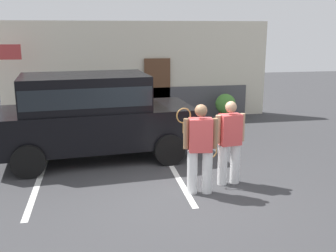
# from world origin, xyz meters

# --- Properties ---
(ground_plane) EXTENTS (40.00, 40.00, 0.00)m
(ground_plane) POSITION_xyz_m (0.00, 0.00, 0.00)
(ground_plane) COLOR #38383A
(parking_stripe_0) EXTENTS (0.12, 4.40, 0.01)m
(parking_stripe_0) POSITION_xyz_m (-2.76, 1.50, 0.00)
(parking_stripe_0) COLOR silver
(parking_stripe_0) RESTS_ON ground_plane
(parking_stripe_1) EXTENTS (0.12, 4.40, 0.01)m
(parking_stripe_1) POSITION_xyz_m (0.14, 1.50, 0.00)
(parking_stripe_1) COLOR silver
(parking_stripe_1) RESTS_ON ground_plane
(house_frontage) EXTENTS (9.19, 0.40, 3.34)m
(house_frontage) POSITION_xyz_m (0.01, 6.78, 1.57)
(house_frontage) COLOR beige
(house_frontage) RESTS_ON ground_plane
(parked_suv) EXTENTS (4.75, 2.48, 2.05)m
(parked_suv) POSITION_xyz_m (-1.62, 2.50, 1.15)
(parked_suv) COLOR black
(parked_suv) RESTS_ON ground_plane
(tennis_player_man) EXTENTS (0.77, 0.32, 1.74)m
(tennis_player_man) POSITION_xyz_m (0.38, -0.03, 0.91)
(tennis_player_man) COLOR white
(tennis_player_man) RESTS_ON ground_plane
(tennis_player_woman) EXTENTS (0.89, 0.32, 1.71)m
(tennis_player_woman) POSITION_xyz_m (1.08, 0.33, 0.88)
(tennis_player_woman) COLOR white
(tennis_player_woman) RESTS_ON ground_plane
(potted_plant_by_porch) EXTENTS (0.69, 0.69, 0.91)m
(potted_plant_by_porch) POSITION_xyz_m (2.88, 5.91, 0.51)
(potted_plant_by_porch) COLOR #9E5638
(potted_plant_by_porch) RESTS_ON ground_plane
(flag_pole) EXTENTS (0.80, 0.08, 2.68)m
(flag_pole) POSITION_xyz_m (-4.23, 5.76, 1.88)
(flag_pole) COLOR silver
(flag_pole) RESTS_ON ground_plane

